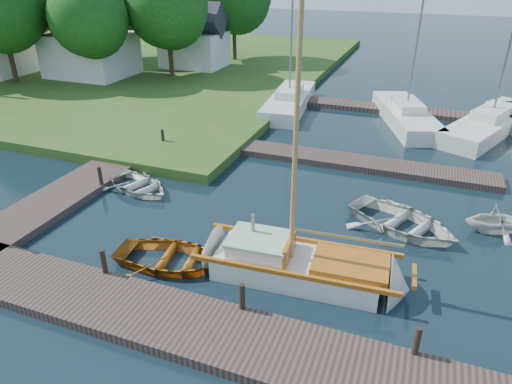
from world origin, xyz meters
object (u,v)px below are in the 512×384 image
(tender_c, at_px, (403,219))
(house_c, at_px, (194,41))
(sailboat, at_px, (302,268))
(dinghy, at_px, (172,255))
(mooring_post_5, at_px, (163,137))
(tree_3, at_px, (167,4))
(marina_boat_0, at_px, (289,100))
(tender_a, at_px, (138,183))
(marina_boat_2, at_px, (406,114))
(mooring_post_4, at_px, (100,176))
(marina_boat_3, at_px, (491,122))
(tree_2, at_px, (89,16))
(mooring_post_1, at_px, (104,261))
(tender_d, at_px, (497,217))
(mooring_post_2, at_px, (242,296))
(tree_5, at_px, (23,2))
(house_a, at_px, (89,43))
(mooring_post_3, at_px, (417,341))

(tender_c, bearing_deg, house_c, 68.29)
(sailboat, distance_m, dinghy, 4.15)
(mooring_post_5, xyz_separation_m, sailboat, (9.55, -7.72, -0.36))
(mooring_post_5, distance_m, tree_3, 15.66)
(tender_c, relative_size, marina_boat_0, 0.35)
(sailboat, height_order, marina_boat_0, marina_boat_0)
(marina_boat_0, bearing_deg, house_c, 48.70)
(tender_a, height_order, marina_boat_2, marina_boat_2)
(mooring_post_4, relative_size, marina_boat_3, 0.06)
(tender_c, xyz_separation_m, tree_2, (-23.17, 12.75, 4.82))
(sailboat, distance_m, tender_c, 4.80)
(dinghy, bearing_deg, marina_boat_3, -38.06)
(marina_boat_0, bearing_deg, tree_3, 64.99)
(sailboat, bearing_deg, mooring_post_1, -161.43)
(tender_d, distance_m, tree_2, 29.20)
(mooring_post_5, xyz_separation_m, marina_boat_0, (3.89, 9.32, -0.12))
(mooring_post_2, height_order, tender_c, mooring_post_2)
(marina_boat_2, relative_size, tree_5, 1.42)
(tree_3, bearing_deg, marina_boat_2, -12.76)
(sailboat, xyz_separation_m, house_c, (-16.55, 24.72, 2.24))
(marina_boat_0, distance_m, tree_5, 27.91)
(house_a, bearing_deg, mooring_post_1, -51.01)
(house_c, height_order, tree_2, tree_2)
(tender_d, relative_size, marina_boat_0, 0.19)
(dinghy, distance_m, marina_boat_2, 18.42)
(sailboat, relative_size, marina_boat_2, 0.86)
(mooring_post_4, bearing_deg, mooring_post_5, 90.00)
(tender_c, bearing_deg, house_a, 85.19)
(sailboat, distance_m, marina_boat_0, 17.95)
(tender_a, height_order, house_c, house_c)
(tender_c, bearing_deg, marina_boat_3, 9.16)
(tender_a, bearing_deg, mooring_post_2, -108.05)
(mooring_post_2, relative_size, tree_2, 0.10)
(house_c, xyz_separation_m, tree_2, (-4.00, -7.95, 2.67))
(marina_boat_2, bearing_deg, mooring_post_2, 151.51)
(marina_boat_3, bearing_deg, sailboat, -177.05)
(marina_boat_0, height_order, tree_5, marina_boat_0)
(mooring_post_5, xyz_separation_m, dinghy, (5.49, -8.58, -0.31))
(mooring_post_2, distance_m, mooring_post_3, 4.50)
(mooring_post_2, bearing_deg, tender_d, 47.00)
(mooring_post_2, height_order, mooring_post_5, same)
(mooring_post_3, distance_m, sailboat, 4.15)
(dinghy, xyz_separation_m, house_a, (-18.49, 19.58, 2.57))
(tree_5, bearing_deg, mooring_post_3, -34.83)
(marina_boat_2, bearing_deg, tree_2, 69.52)
(mooring_post_2, bearing_deg, sailboat, 65.35)
(marina_boat_3, bearing_deg, tender_a, 156.66)
(sailboat, relative_size, house_c, 1.86)
(mooring_post_1, bearing_deg, tender_c, 37.62)
(mooring_post_1, relative_size, tree_5, 0.10)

